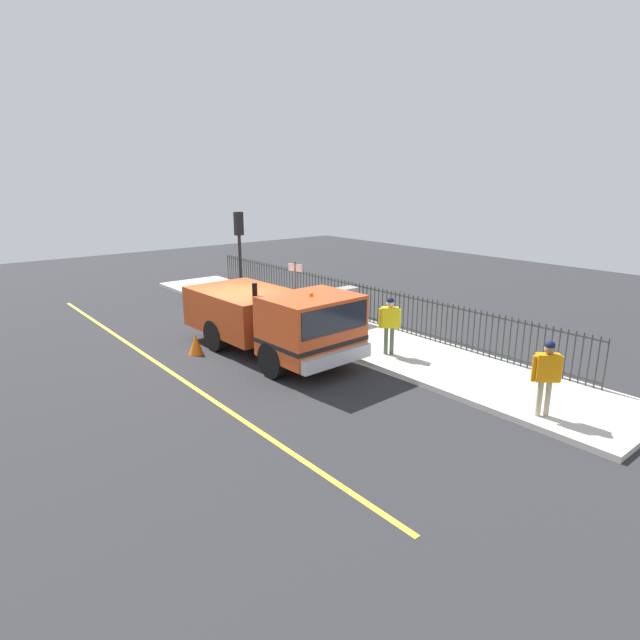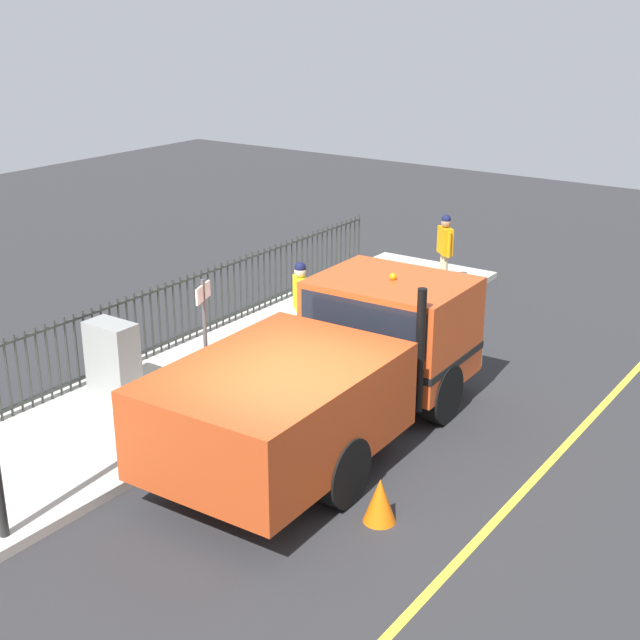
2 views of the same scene
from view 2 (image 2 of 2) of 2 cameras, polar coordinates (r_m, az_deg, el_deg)
ground_plane at (r=12.34m, az=-1.33°, el=-10.73°), size 46.38×46.38×0.00m
sidewalk_slab at (r=14.39m, az=-12.52°, el=-6.19°), size 3.15×21.08×0.14m
lane_marking at (r=11.24m, az=9.56°, el=-14.41°), size 0.12×18.98×0.01m
work_truck at (r=13.19m, az=1.30°, el=-2.79°), size 2.61×6.20×2.41m
worker_standing at (r=16.21m, az=-1.27°, el=1.53°), size 0.49×0.49×1.69m
pedestrian_distant at (r=19.99m, az=8.07°, el=4.92°), size 0.50×0.48×1.69m
iron_fence at (r=15.07m, az=-16.27°, el=-2.24°), size 0.04×17.96×1.32m
utility_cabinet at (r=14.89m, az=-13.23°, el=-2.43°), size 0.84×0.49×1.24m
traffic_cone at (r=11.49m, az=3.88°, el=-11.53°), size 0.43×0.43×0.61m
street_sign at (r=13.10m, az=-7.42°, el=-1.13°), size 0.20×0.48×2.38m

